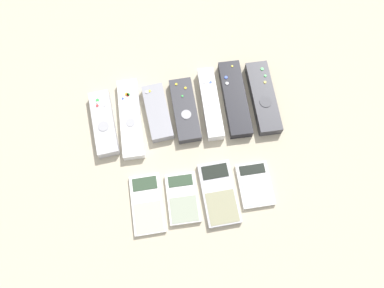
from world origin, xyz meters
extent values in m
plane|color=#B2A88E|center=(0.00, 0.00, 0.00)|extent=(3.00, 3.00, 0.00)
cube|color=#B7B7BC|center=(-0.21, 0.13, 0.01)|extent=(0.06, 0.18, 0.03)
cylinder|color=#99999E|center=(-0.21, 0.12, 0.03)|extent=(0.03, 0.03, 0.00)
cylinder|color=green|center=(-0.22, 0.19, 0.03)|extent=(0.01, 0.01, 0.00)
cylinder|color=red|center=(-0.22, 0.18, 0.03)|extent=(0.01, 0.01, 0.00)
cylinder|color=silver|center=(-0.20, 0.18, 0.03)|extent=(0.01, 0.01, 0.00)
cylinder|color=silver|center=(-0.22, 0.19, 0.03)|extent=(0.01, 0.01, 0.00)
cube|color=white|center=(-0.14, 0.13, 0.01)|extent=(0.06, 0.22, 0.02)
cylinder|color=#99999E|center=(-0.14, 0.11, 0.02)|extent=(0.02, 0.02, 0.00)
cylinder|color=orange|center=(-0.14, 0.20, 0.02)|extent=(0.01, 0.01, 0.00)
cylinder|color=green|center=(-0.14, 0.20, 0.02)|extent=(0.01, 0.01, 0.00)
cylinder|color=red|center=(-0.14, 0.19, 0.02)|extent=(0.01, 0.01, 0.00)
cylinder|color=blue|center=(-0.15, 0.19, 0.02)|extent=(0.01, 0.01, 0.00)
cube|color=gray|center=(-0.07, 0.14, 0.01)|extent=(0.06, 0.16, 0.02)
cylinder|color=yellow|center=(-0.08, 0.19, 0.02)|extent=(0.01, 0.01, 0.00)
cylinder|color=silver|center=(-0.09, 0.19, 0.02)|extent=(0.01, 0.01, 0.00)
cube|color=#333338|center=(0.00, 0.13, 0.01)|extent=(0.06, 0.18, 0.02)
cylinder|color=#99999E|center=(0.00, 0.11, 0.03)|extent=(0.03, 0.03, 0.00)
cylinder|color=yellow|center=(0.01, 0.19, 0.03)|extent=(0.01, 0.01, 0.00)
cylinder|color=yellow|center=(-0.01, 0.20, 0.03)|extent=(0.01, 0.01, 0.00)
cylinder|color=green|center=(0.00, 0.16, 0.03)|extent=(0.01, 0.01, 0.00)
cube|color=white|center=(0.07, 0.13, 0.01)|extent=(0.05, 0.20, 0.03)
cylinder|color=silver|center=(0.07, 0.13, 0.03)|extent=(0.02, 0.02, 0.00)
cylinder|color=silver|center=(0.07, 0.19, 0.03)|extent=(0.01, 0.01, 0.00)
cylinder|color=silver|center=(0.08, 0.18, 0.03)|extent=(0.01, 0.01, 0.00)
cylinder|color=blue|center=(0.08, 0.19, 0.03)|extent=(0.01, 0.01, 0.00)
cube|color=black|center=(0.14, 0.14, 0.01)|extent=(0.07, 0.22, 0.03)
cylinder|color=yellow|center=(0.15, 0.23, 0.03)|extent=(0.01, 0.01, 0.00)
cylinder|color=blue|center=(0.12, 0.20, 0.03)|extent=(0.01, 0.01, 0.00)
cylinder|color=silver|center=(0.12, 0.18, 0.03)|extent=(0.01, 0.01, 0.00)
cube|color=#333338|center=(0.21, 0.12, 0.01)|extent=(0.07, 0.21, 0.03)
cylinder|color=#38383D|center=(0.21, 0.10, 0.03)|extent=(0.03, 0.03, 0.00)
cylinder|color=green|center=(0.23, 0.20, 0.03)|extent=(0.01, 0.01, 0.00)
cylinder|color=yellow|center=(0.22, 0.16, 0.03)|extent=(0.01, 0.01, 0.00)
cylinder|color=green|center=(0.23, 0.18, 0.03)|extent=(0.01, 0.01, 0.00)
cube|color=silver|center=(-0.13, -0.10, 0.01)|extent=(0.08, 0.15, 0.01)
cube|color=#2D422D|center=(-0.13, -0.05, 0.01)|extent=(0.06, 0.03, 0.00)
cube|color=#A8A995|center=(-0.14, -0.13, 0.01)|extent=(0.07, 0.07, 0.00)
cube|color=silver|center=(-0.05, -0.10, 0.01)|extent=(0.08, 0.13, 0.01)
cube|color=#2D422D|center=(-0.05, -0.06, 0.01)|extent=(0.06, 0.03, 0.00)
cube|color=gray|center=(-0.05, -0.13, 0.01)|extent=(0.07, 0.07, 0.00)
cube|color=#B2B2B7|center=(0.04, -0.10, 0.01)|extent=(0.08, 0.16, 0.01)
cube|color=black|center=(0.04, -0.05, 0.01)|extent=(0.06, 0.04, 0.00)
cube|color=gray|center=(0.04, -0.14, 0.01)|extent=(0.07, 0.08, 0.00)
cube|color=silver|center=(0.13, -0.10, 0.01)|extent=(0.08, 0.11, 0.01)
cube|color=black|center=(0.13, -0.06, 0.01)|extent=(0.06, 0.03, 0.00)
cube|color=#9EA1AB|center=(0.13, -0.13, 0.01)|extent=(0.07, 0.06, 0.00)
camera|label=1|loc=(-0.06, -0.29, 0.90)|focal=35.00mm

